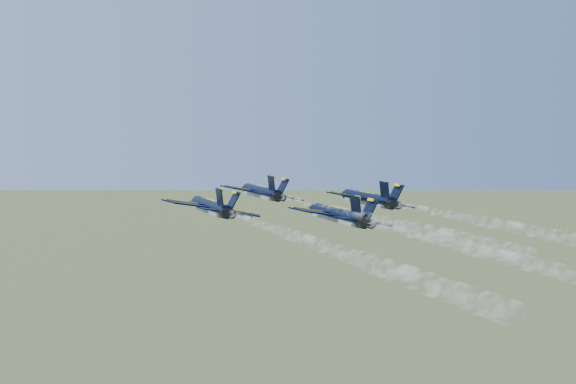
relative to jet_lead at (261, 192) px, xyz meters
name	(u,v)px	position (x,y,z in m)	size (l,w,h in m)	color
jet_lead	(261,192)	(0.00, 0.00, 0.00)	(11.93, 15.66, 3.94)	black
jet_left	(211,207)	(-11.99, -11.28, 0.00)	(11.93, 15.66, 3.94)	black
jet_right	(367,199)	(8.73, -13.29, 0.00)	(11.93, 15.66, 3.94)	black
jet_slot	(337,215)	(-2.27, -24.21, 0.00)	(11.93, 15.66, 3.94)	black
smoke_trail_lead	(397,233)	(-3.80, -37.65, 0.03)	(6.44, 50.29, 1.77)	white
smoke_trail_left	(352,267)	(-15.79, -48.93, 0.03)	(6.44, 50.29, 1.77)	white
smoke_trail_right	(575,248)	(4.93, -50.93, 0.03)	(6.44, 50.29, 1.77)	white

